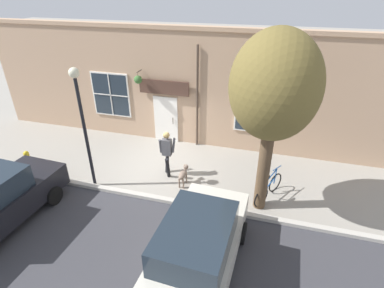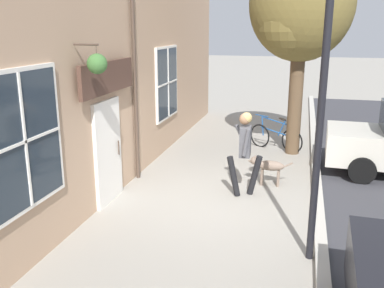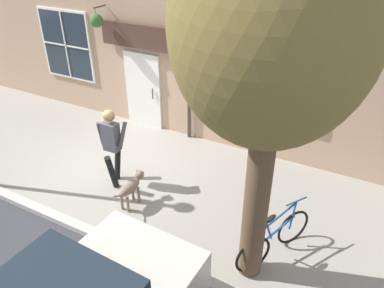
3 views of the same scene
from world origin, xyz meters
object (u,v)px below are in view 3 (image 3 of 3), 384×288
Objects in this scene: street_tree_by_curb at (273,35)px; leaning_bicycle at (274,238)px; dog_on_leash at (131,186)px; pedestrian_walking at (112,140)px.

leaning_bicycle is at bearing 146.42° from street_tree_by_curb.
leaning_bicycle is (-0.44, 0.30, -3.54)m from street_tree_by_curb.
street_tree_by_curb is at bearing 81.15° from dog_on_leash.
street_tree_by_curb is at bearing -33.58° from leaning_bicycle.
street_tree_by_curb is 3.54× the size of leaning_bicycle.
street_tree_by_curb is 3.58m from leaning_bicycle.
leaning_bicycle is at bearing 83.71° from pedestrian_walking.
dog_on_leash is 4.41m from street_tree_by_curb.
pedestrian_walking is 4.53m from street_tree_by_curb.
pedestrian_walking is at bearing -120.21° from dog_on_leash.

